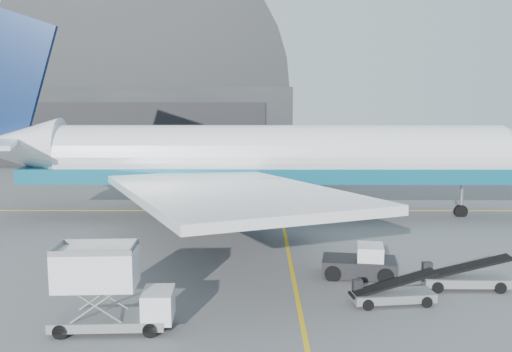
{
  "coord_description": "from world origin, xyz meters",
  "views": [
    {
      "loc": [
        -2.16,
        -33.09,
        10.99
      ],
      "look_at": [
        -2.3,
        11.86,
        4.5
      ],
      "focal_mm": 40.0,
      "sensor_mm": 36.0,
      "label": 1
    }
  ],
  "objects_px": {
    "catering_truck": "(108,290)",
    "belt_loader_a": "(392,294)",
    "belt_loader_b": "(463,278)",
    "airliner": "(256,158)",
    "pushback_tug": "(361,264)"
  },
  "relations": [
    {
      "from": "catering_truck",
      "to": "belt_loader_a",
      "type": "height_order",
      "value": "catering_truck"
    },
    {
      "from": "belt_loader_b",
      "to": "airliner",
      "type": "bearing_deg",
      "value": 122.52
    },
    {
      "from": "pushback_tug",
      "to": "belt_loader_b",
      "type": "distance_m",
      "value": 5.85
    },
    {
      "from": "airliner",
      "to": "belt_loader_a",
      "type": "distance_m",
      "value": 23.31
    },
    {
      "from": "catering_truck",
      "to": "belt_loader_a",
      "type": "xyz_separation_m",
      "value": [
        14.06,
        3.37,
        -1.41
      ]
    },
    {
      "from": "airliner",
      "to": "catering_truck",
      "type": "relative_size",
      "value": 9.51
    },
    {
      "from": "pushback_tug",
      "to": "belt_loader_a",
      "type": "distance_m",
      "value": 4.69
    },
    {
      "from": "belt_loader_b",
      "to": "belt_loader_a",
      "type": "bearing_deg",
      "value": -151.48
    },
    {
      "from": "catering_truck",
      "to": "belt_loader_a",
      "type": "bearing_deg",
      "value": 10.8
    },
    {
      "from": "catering_truck",
      "to": "belt_loader_a",
      "type": "distance_m",
      "value": 14.53
    },
    {
      "from": "pushback_tug",
      "to": "belt_loader_b",
      "type": "bearing_deg",
      "value": -12.76
    },
    {
      "from": "pushback_tug",
      "to": "belt_loader_b",
      "type": "height_order",
      "value": "pushback_tug"
    },
    {
      "from": "airliner",
      "to": "pushback_tug",
      "type": "height_order",
      "value": "airliner"
    },
    {
      "from": "pushback_tug",
      "to": "belt_loader_a",
      "type": "bearing_deg",
      "value": -71.27
    },
    {
      "from": "catering_truck",
      "to": "belt_loader_b",
      "type": "xyz_separation_m",
      "value": [
        18.7,
        5.81,
        -1.36
      ]
    }
  ]
}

